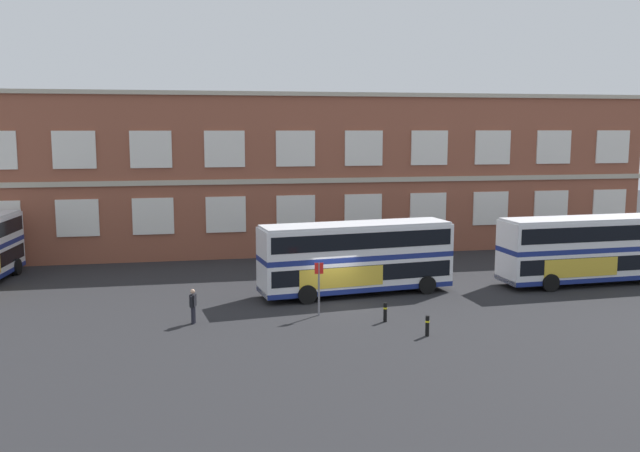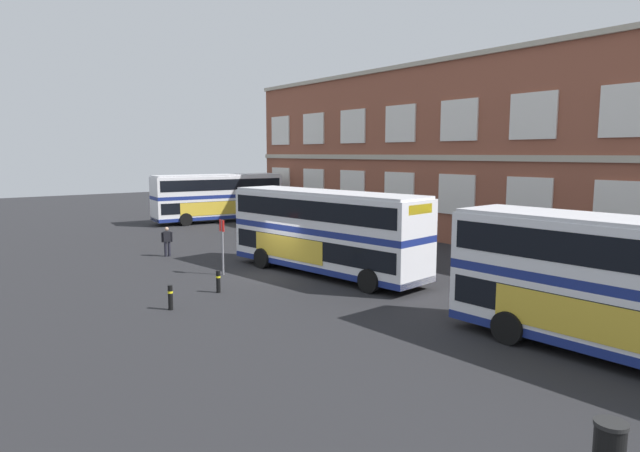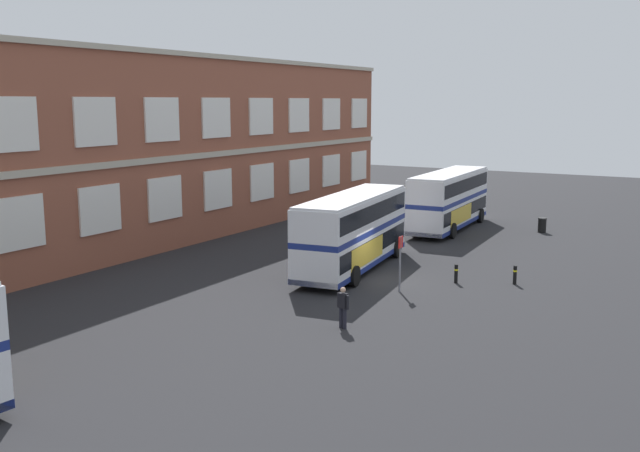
# 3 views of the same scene
# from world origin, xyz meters

# --- Properties ---
(ground_plane) EXTENTS (120.00, 120.00, 0.00)m
(ground_plane) POSITION_xyz_m (0.00, 2.00, 0.00)
(ground_plane) COLOR #232326
(brick_terminal_building) EXTENTS (50.62, 8.19, 11.96)m
(brick_terminal_building) POSITION_xyz_m (2.48, 17.98, 5.83)
(brick_terminal_building) COLOR brown
(brick_terminal_building) RESTS_ON ground
(double_decker_middle) EXTENTS (11.24, 3.97, 4.07)m
(double_decker_middle) POSITION_xyz_m (1.54, 2.08, 2.15)
(double_decker_middle) COLOR silver
(double_decker_middle) RESTS_ON ground
(double_decker_far) EXTENTS (11.12, 3.30, 4.07)m
(double_decker_far) POSITION_xyz_m (15.97, 1.96, 2.15)
(double_decker_far) COLOR silver
(double_decker_far) RESTS_ON ground
(waiting_passenger) EXTENTS (0.35, 0.63, 1.70)m
(waiting_passenger) POSITION_xyz_m (-7.62, -2.25, 0.93)
(waiting_passenger) COLOR black
(waiting_passenger) RESTS_ON ground
(bus_stand_flag) EXTENTS (0.44, 0.10, 2.70)m
(bus_stand_flag) POSITION_xyz_m (-1.38, -1.95, 1.64)
(bus_stand_flag) COLOR slate
(bus_stand_flag) RESTS_ON ground
(station_litter_bin) EXTENTS (0.60, 0.60, 1.03)m
(station_litter_bin) POSITION_xyz_m (17.94, -4.12, 0.52)
(station_litter_bin) COLOR black
(station_litter_bin) RESTS_ON ground
(safety_bollard_west) EXTENTS (0.19, 0.19, 0.95)m
(safety_bollard_west) POSITION_xyz_m (1.58, -3.71, 0.49)
(safety_bollard_west) COLOR black
(safety_bollard_west) RESTS_ON ground
(safety_bollard_east) EXTENTS (0.19, 0.19, 0.95)m
(safety_bollard_east) POSITION_xyz_m (2.80, -6.33, 0.49)
(safety_bollard_east) COLOR black
(safety_bollard_east) RESTS_ON ground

